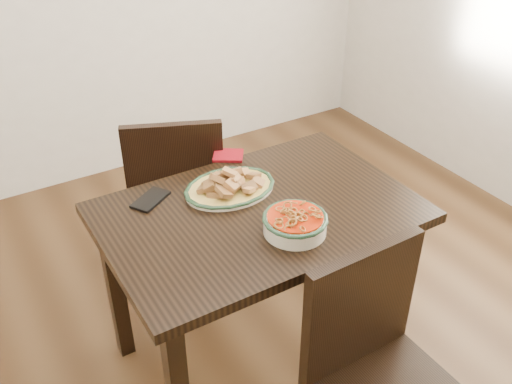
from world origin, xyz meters
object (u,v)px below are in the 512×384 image
noodle_bowl (295,221)px  dining_table (259,232)px  fish_plate (230,180)px  chair_near (378,367)px  chair_far (177,190)px  smartphone (151,199)px

noodle_bowl → dining_table: bearing=100.0°
fish_plate → dining_table: bearing=-78.9°
chair_near → noodle_bowl: (-0.02, 0.44, 0.29)m
dining_table → chair_near: (0.05, -0.63, -0.14)m
chair_far → smartphone: size_ratio=5.89×
noodle_bowl → fish_plate: bearing=100.5°
chair_near → smartphone: chair_near is taller
chair_far → smartphone: bearing=78.6°
fish_plate → smartphone: (-0.29, 0.09, -0.04)m
dining_table → chair_far: chair_far is taller
dining_table → chair_near: chair_near is taller
chair_far → fish_plate: 0.56m
fish_plate → smartphone: bearing=162.4°
chair_far → chair_near: same height
fish_plate → noodle_bowl: fish_plate is taller
smartphone → fish_plate: bearing=-49.8°
dining_table → chair_far: 0.65m
noodle_bowl → smartphone: (-0.35, 0.43, -0.04)m
chair_near → fish_plate: (-0.08, 0.79, 0.30)m
chair_far → noodle_bowl: size_ratio=3.95×
dining_table → chair_far: bearing=95.2°
chair_near → chair_far: bearing=94.2°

